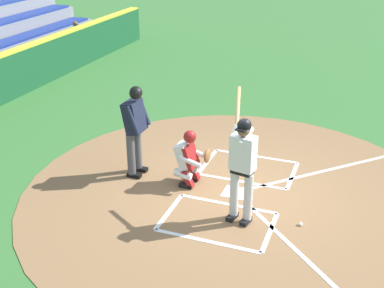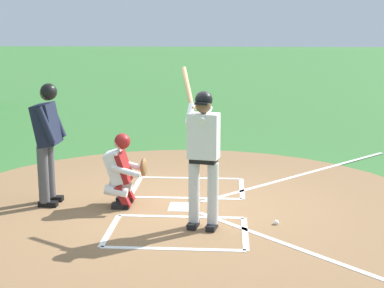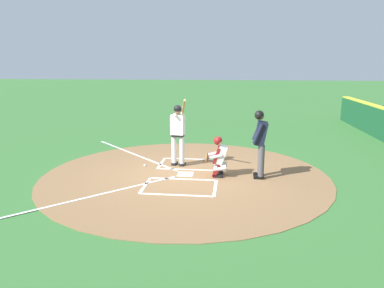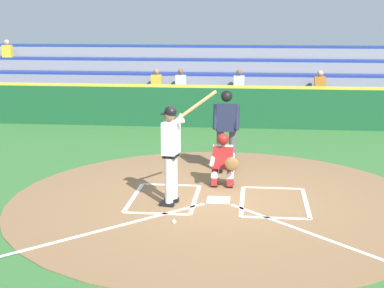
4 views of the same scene
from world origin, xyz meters
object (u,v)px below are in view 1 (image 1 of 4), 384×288
(batter, at_px, (242,163))
(baseball, at_px, (300,224))
(catcher, at_px, (189,157))
(plate_umpire, at_px, (135,125))

(batter, relative_size, baseball, 28.76)
(batter, xyz_separation_m, catcher, (-0.89, -1.26, -0.51))
(batter, height_order, baseball, batter)
(batter, xyz_separation_m, plate_umpire, (-0.89, -2.38, -0.02))
(batter, height_order, plate_umpire, batter)
(catcher, distance_m, baseball, 2.44)
(plate_umpire, bearing_deg, catcher, 90.03)
(catcher, distance_m, plate_umpire, 1.23)
(batter, bearing_deg, catcher, -125.19)
(catcher, relative_size, baseball, 15.27)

